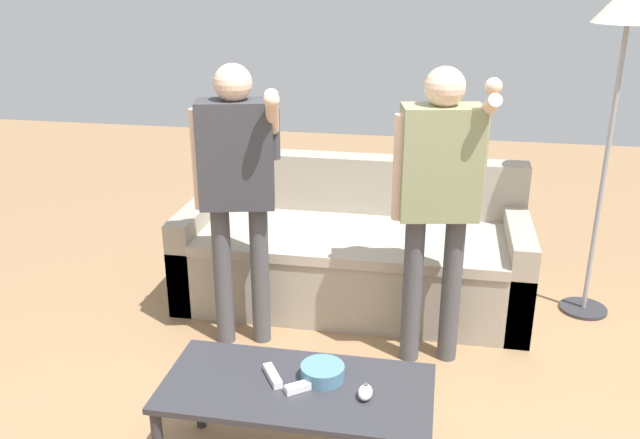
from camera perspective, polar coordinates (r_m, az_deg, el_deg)
name	(u,v)px	position (r m, az deg, el deg)	size (l,w,h in m)	color
couch	(354,253)	(4.24, 2.88, -2.88)	(2.10, 0.91, 0.84)	#9E9384
coffee_table	(297,397)	(2.76, -1.96, -14.78)	(1.07, 0.51, 0.43)	#2D2D33
snack_bowl	(323,372)	(2.75, 0.22, -12.81)	(0.18, 0.18, 0.06)	teal
game_remote_nunchuk	(365,392)	(2.66, 3.86, -14.40)	(0.06, 0.09, 0.05)	white
floor_lamp	(627,25)	(4.02, 24.58, 14.76)	(0.38, 0.38, 1.92)	#2D2D33
player_right	(439,185)	(3.35, 10.03, 2.89)	(0.48, 0.30, 1.55)	#47474C
player_left	(237,176)	(3.50, -7.04, 3.69)	(0.49, 0.34, 1.54)	#47474C
game_remote_wand_near	(272,376)	(2.76, -4.05, -13.11)	(0.11, 0.15, 0.03)	white
game_remote_wand_far	(303,386)	(2.70, -1.43, -13.91)	(0.14, 0.12, 0.03)	white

